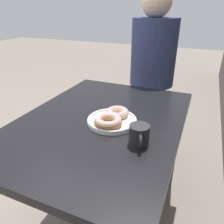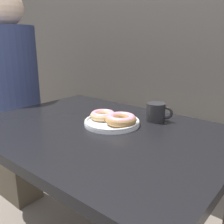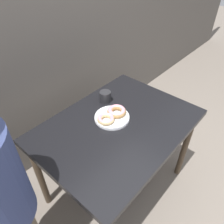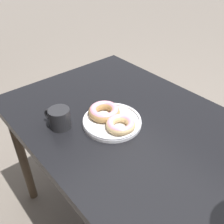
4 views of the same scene
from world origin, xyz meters
name	(u,v)px [view 3 (image 3 of 4)]	position (x,y,z in m)	size (l,w,h in m)	color
ground_plane	(147,209)	(0.00, 0.00, 0.00)	(14.00, 14.00, 0.00)	#70665B
wall_back	(36,21)	(0.00, 1.12, 1.30)	(8.00, 0.05, 2.60)	#56514C
dining_table	(118,133)	(0.00, 0.34, 0.68)	(1.11, 0.81, 0.76)	black
donut_plate	(112,115)	(0.02, 0.41, 0.79)	(0.26, 0.25, 0.06)	white
coffee_mug	(105,96)	(0.14, 0.59, 0.81)	(0.12, 0.09, 0.09)	#232326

